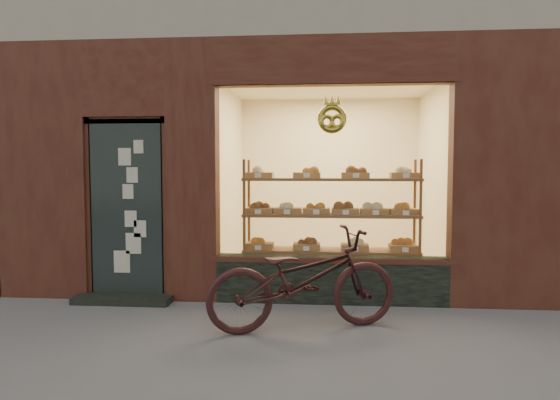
# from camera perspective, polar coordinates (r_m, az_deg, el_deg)

# --- Properties ---
(ground) EXTENTS (90.00, 90.00, 0.00)m
(ground) POSITION_cam_1_polar(r_m,az_deg,el_deg) (4.07, -0.49, -19.37)
(ground) COLOR slate
(display_shelf) EXTENTS (2.20, 0.45, 1.70)m
(display_shelf) POSITION_cam_1_polar(r_m,az_deg,el_deg) (6.32, 5.81, -2.88)
(display_shelf) COLOR brown
(display_shelf) RESTS_ON ground
(bicycle) EXTENTS (2.02, 1.23, 1.00)m
(bicycle) POSITION_cam_1_polar(r_m,az_deg,el_deg) (4.96, 2.66, -9.03)
(bicycle) COLOR black
(bicycle) RESTS_ON ground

